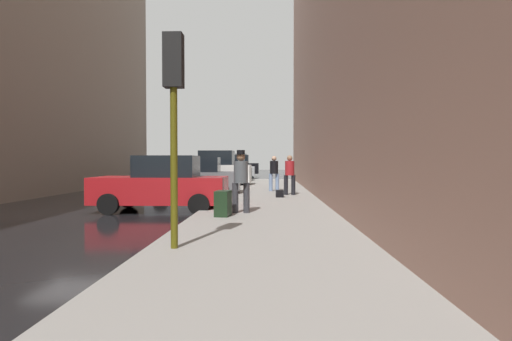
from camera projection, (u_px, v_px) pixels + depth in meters
name	position (u px, v px, depth m)	size (l,w,h in m)	color
ground_plane	(76.00, 212.00, 12.58)	(120.00, 120.00, 0.00)	black
sidewalk	(266.00, 211.00, 12.36)	(4.00, 40.00, 0.15)	gray
parked_red_hatchback	(163.00, 185.00, 12.87)	(4.24, 2.13, 1.79)	#B2191E
parked_gray_coupe	(196.00, 177.00, 18.55)	(4.27, 2.19, 1.79)	slate
parked_white_van	(214.00, 170.00, 24.82)	(4.64, 2.14, 2.25)	silver
parked_dark_green_sedan	(224.00, 171.00, 30.31)	(4.21, 2.08, 1.79)	#193828
parked_silver_sedan	(232.00, 169.00, 36.33)	(4.23, 2.12, 1.79)	#B7BABF
parked_black_suv	(237.00, 166.00, 42.15)	(4.60, 2.07, 2.25)	black
fire_hydrant	(224.00, 192.00, 14.50)	(0.42, 0.22, 0.70)	red
traffic_light	(174.00, 93.00, 6.68)	(0.32, 0.32, 3.60)	#514C0F
pedestrian_with_beanie	(241.00, 178.00, 11.27)	(0.52, 0.45, 1.78)	#333338
pedestrian_in_jeans	(274.00, 171.00, 19.43)	(0.52, 0.44, 1.71)	#728CB2
pedestrian_in_red_jacket	(290.00, 173.00, 17.24)	(0.52, 0.44, 1.71)	black
rolling_suitcase	(223.00, 203.00, 10.62)	(0.43, 0.60, 1.04)	black
duffel_bag	(280.00, 194.00, 16.21)	(0.32, 0.44, 0.28)	black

